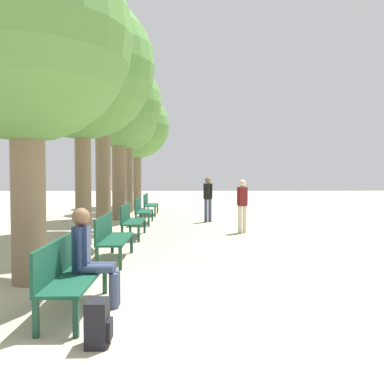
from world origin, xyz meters
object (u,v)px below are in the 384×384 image
bench_row_0 (67,271)px  tree_row_3 (119,106)px  bench_row_4 (149,203)px  tree_row_5 (137,126)px  pedestrian_mid (242,202)px  tree_row_1 (82,67)px  backpack (98,323)px  pedestrian_near (208,196)px  person_seated (90,254)px  tree_row_2 (102,76)px  bench_row_2 (130,218)px  bench_row_1 (111,235)px  bench_row_3 (142,209)px  tree_row_4 (129,122)px  tree_row_0 (26,39)px

bench_row_0 → tree_row_3: (-1.00, 11.09, 3.84)m
bench_row_4 → tree_row_3: (-1.00, -1.80, 3.84)m
tree_row_5 → pedestrian_mid: bearing=-67.8°
tree_row_1 → backpack: bearing=-75.7°
backpack → pedestrian_mid: pedestrian_mid is taller
bench_row_4 → pedestrian_near: bearing=-48.3°
person_seated → bench_row_4: bearing=91.1°
backpack → tree_row_2: bearing=100.1°
bench_row_2 → person_seated: (0.25, -6.24, 0.17)m
bench_row_4 → tree_row_1: tree_row_1 is taller
bench_row_1 → bench_row_4: (0.00, 9.67, 0.00)m
bench_row_1 → tree_row_5: bearing=94.0°
bench_row_3 → tree_row_1: bearing=-102.5°
bench_row_3 → pedestrian_mid: bearing=-36.5°
tree_row_4 → tree_row_5: tree_row_5 is taller
bench_row_3 → backpack: (0.59, -10.74, -0.30)m
bench_row_0 → person_seated: bearing=40.4°
bench_row_1 → person_seated: person_seated is taller
tree_row_5 → pedestrian_near: 8.79m
tree_row_2 → tree_row_5: tree_row_2 is taller
bench_row_2 → person_seated: size_ratio=1.36×
pedestrian_mid → bench_row_1: bearing=-128.4°
person_seated → pedestrian_mid: bearing=67.2°
bench_row_1 → tree_row_4: size_ratio=0.33×
backpack → pedestrian_mid: 8.79m
pedestrian_near → tree_row_4: bearing=129.6°
bench_row_0 → backpack: bench_row_0 is taller
person_seated → tree_row_0: bearing=134.9°
bench_row_4 → tree_row_4: bearing=125.2°
tree_row_2 → bench_row_0: bearing=-82.7°
bench_row_0 → bench_row_3: (0.00, 9.67, 0.00)m
tree_row_1 → tree_row_3: (0.00, 5.91, 0.02)m
pedestrian_mid → tree_row_0: bearing=-125.9°
tree_row_3 → tree_row_5: tree_row_3 is taller
tree_row_2 → tree_row_5: size_ratio=1.03×
tree_row_1 → bench_row_1: bearing=-63.1°
bench_row_0 → pedestrian_near: (2.37, 10.23, 0.41)m
bench_row_1 → bench_row_4: same height
bench_row_3 → tree_row_3: size_ratio=0.29×
bench_row_4 → tree_row_5: bearing=101.9°
bench_row_1 → tree_row_4: bearing=95.1°
tree_row_1 → pedestrian_mid: bearing=26.5°
bench_row_3 → person_seated: size_ratio=1.36×
bench_row_3 → tree_row_0: 8.92m
tree_row_2 → tree_row_4: tree_row_2 is taller
tree_row_5 → bench_row_0: bearing=-86.8°
tree_row_1 → tree_row_4: bearing=90.0°
tree_row_1 → person_seated: size_ratio=4.70×
tree_row_5 → backpack: 19.19m
bench_row_3 → tree_row_5: tree_row_5 is taller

